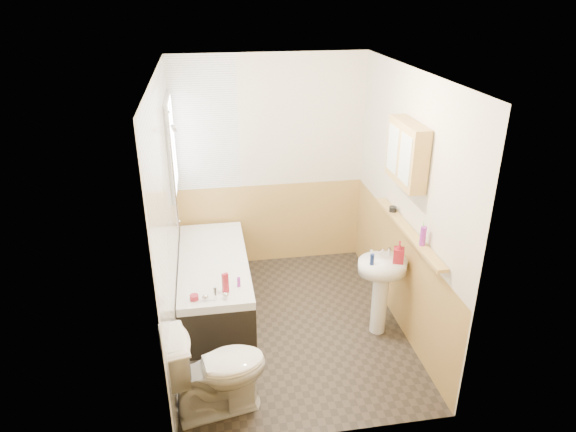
{
  "coord_description": "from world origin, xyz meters",
  "views": [
    {
      "loc": [
        -0.73,
        -4.21,
        3.16
      ],
      "look_at": [
        0.0,
        0.15,
        1.15
      ],
      "focal_mm": 32.0,
      "sensor_mm": 36.0,
      "label": 1
    }
  ],
  "objects_px": {
    "pine_shelf": "(408,230)",
    "medicine_cabinet": "(407,153)",
    "bathtub": "(215,282)",
    "sink": "(381,281)",
    "toilet": "(217,370)"
  },
  "relations": [
    {
      "from": "toilet",
      "to": "medicine_cabinet",
      "type": "relative_size",
      "value": 1.3
    },
    {
      "from": "sink",
      "to": "pine_shelf",
      "type": "xyz_separation_m",
      "value": [
        0.2,
        -0.03,
        0.54
      ]
    },
    {
      "from": "bathtub",
      "to": "sink",
      "type": "distance_m",
      "value": 1.74
    },
    {
      "from": "bathtub",
      "to": "sink",
      "type": "relative_size",
      "value": 1.91
    },
    {
      "from": "pine_shelf",
      "to": "medicine_cabinet",
      "type": "height_order",
      "value": "medicine_cabinet"
    },
    {
      "from": "bathtub",
      "to": "pine_shelf",
      "type": "relative_size",
      "value": 1.15
    },
    {
      "from": "bathtub",
      "to": "pine_shelf",
      "type": "bearing_deg",
      "value": -22.33
    },
    {
      "from": "pine_shelf",
      "to": "medicine_cabinet",
      "type": "xyz_separation_m",
      "value": [
        -0.03,
        0.13,
        0.69
      ]
    },
    {
      "from": "sink",
      "to": "toilet",
      "type": "bearing_deg",
      "value": -164.44
    },
    {
      "from": "sink",
      "to": "bathtub",
      "type": "bearing_deg",
      "value": 145.64
    },
    {
      "from": "bathtub",
      "to": "medicine_cabinet",
      "type": "distance_m",
      "value": 2.38
    },
    {
      "from": "toilet",
      "to": "medicine_cabinet",
      "type": "xyz_separation_m",
      "value": [
        1.77,
        0.88,
        1.41
      ]
    },
    {
      "from": "toilet",
      "to": "pine_shelf",
      "type": "height_order",
      "value": "pine_shelf"
    },
    {
      "from": "bathtub",
      "to": "sink",
      "type": "xyz_separation_m",
      "value": [
        1.57,
        -0.7,
        0.27
      ]
    },
    {
      "from": "bathtub",
      "to": "toilet",
      "type": "xyz_separation_m",
      "value": [
        -0.03,
        -1.48,
        0.1
      ]
    }
  ]
}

